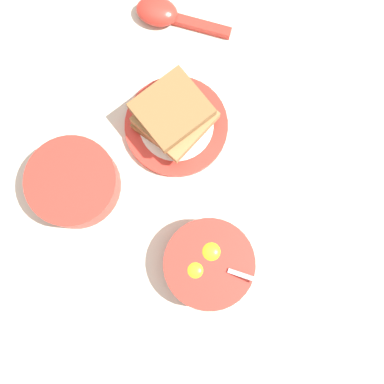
{
  "coord_description": "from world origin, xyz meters",
  "views": [
    {
      "loc": [
        0.14,
        -0.13,
        0.74
      ],
      "look_at": [
        0.09,
        -0.03,
        0.02
      ],
      "focal_mm": 42.0,
      "sensor_mm": 36.0,
      "label": 1
    }
  ],
  "objects_px": {
    "egg_bowl": "(209,264)",
    "soup_spoon": "(165,14)",
    "toast_plate": "(176,126)",
    "toast_sandwich": "(175,116)",
    "congee_bowl": "(73,183)"
  },
  "relations": [
    {
      "from": "congee_bowl",
      "to": "soup_spoon",
      "type": "bearing_deg",
      "value": 92.81
    },
    {
      "from": "egg_bowl",
      "to": "toast_sandwich",
      "type": "distance_m",
      "value": 0.24
    },
    {
      "from": "egg_bowl",
      "to": "soup_spoon",
      "type": "height_order",
      "value": "egg_bowl"
    },
    {
      "from": "toast_plate",
      "to": "soup_spoon",
      "type": "height_order",
      "value": "soup_spoon"
    },
    {
      "from": "egg_bowl",
      "to": "toast_plate",
      "type": "relative_size",
      "value": 0.86
    },
    {
      "from": "egg_bowl",
      "to": "toast_plate",
      "type": "distance_m",
      "value": 0.24
    },
    {
      "from": "soup_spoon",
      "to": "congee_bowl",
      "type": "height_order",
      "value": "congee_bowl"
    },
    {
      "from": "soup_spoon",
      "to": "egg_bowl",
      "type": "bearing_deg",
      "value": -52.0
    },
    {
      "from": "toast_plate",
      "to": "congee_bowl",
      "type": "distance_m",
      "value": 0.19
    },
    {
      "from": "egg_bowl",
      "to": "congee_bowl",
      "type": "height_order",
      "value": "egg_bowl"
    },
    {
      "from": "soup_spoon",
      "to": "congee_bowl",
      "type": "distance_m",
      "value": 0.33
    },
    {
      "from": "egg_bowl",
      "to": "toast_plate",
      "type": "xyz_separation_m",
      "value": [
        -0.15,
        0.18,
        -0.02
      ]
    },
    {
      "from": "toast_plate",
      "to": "congee_bowl",
      "type": "height_order",
      "value": "congee_bowl"
    },
    {
      "from": "toast_plate",
      "to": "toast_sandwich",
      "type": "distance_m",
      "value": 0.04
    },
    {
      "from": "egg_bowl",
      "to": "soup_spoon",
      "type": "bearing_deg",
      "value": 128.0
    }
  ]
}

